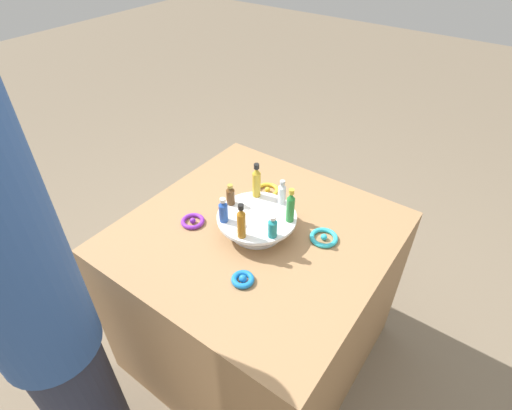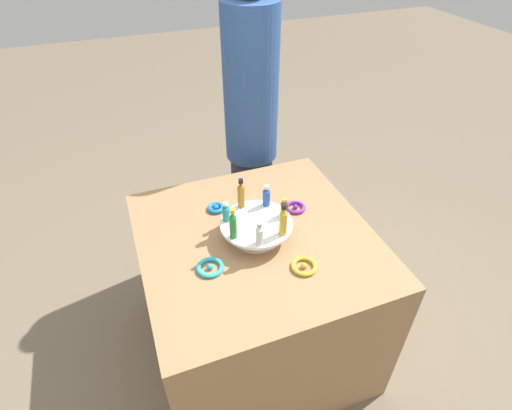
{
  "view_description": "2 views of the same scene",
  "coord_description": "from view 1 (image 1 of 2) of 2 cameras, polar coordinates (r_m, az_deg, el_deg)",
  "views": [
    {
      "loc": [
        -0.91,
        -0.65,
        1.79
      ],
      "look_at": [
        -0.0,
        0.0,
        0.9
      ],
      "focal_mm": 28.0,
      "sensor_mm": 36.0,
      "label": 1
    },
    {
      "loc": [
        1.13,
        -0.43,
        1.9
      ],
      "look_at": [
        -0.04,
        0.01,
        0.9
      ],
      "focal_mm": 28.0,
      "sensor_mm": 36.0,
      "label": 2
    }
  ],
  "objects": [
    {
      "name": "display_stand",
      "position": [
        1.48,
        0.11,
        -2.36
      ],
      "size": [
        0.3,
        0.3,
        0.08
      ],
      "color": "white",
      "rests_on": "party_table"
    },
    {
      "name": "party_table",
      "position": [
        1.8,
        0.09,
        -12.81
      ],
      "size": [
        0.95,
        0.95,
        0.77
      ],
      "color": "#9E754C",
      "rests_on": "ground_plane"
    },
    {
      "name": "bottle_amber",
      "position": [
        1.34,
        -2.11,
        -2.46
      ],
      "size": [
        0.03,
        0.03,
        0.14
      ],
      "color": "#AD6B19",
      "rests_on": "display_stand"
    },
    {
      "name": "ribbon_bow_gold",
      "position": [
        1.7,
        1.65,
        2.13
      ],
      "size": [
        0.1,
        0.1,
        0.02
      ],
      "color": "gold",
      "rests_on": "party_table"
    },
    {
      "name": "bottle_brown",
      "position": [
        1.5,
        -3.55,
        1.51
      ],
      "size": [
        0.03,
        0.03,
        0.09
      ],
      "color": "brown",
      "rests_on": "display_stand"
    },
    {
      "name": "ribbon_bow_teal",
      "position": [
        1.5,
        9.67,
        -4.61
      ],
      "size": [
        0.1,
        0.1,
        0.02
      ],
      "color": "#2DB7CC",
      "rests_on": "party_table"
    },
    {
      "name": "bottle_blue",
      "position": [
        1.42,
        -4.68,
        -0.82
      ],
      "size": [
        0.03,
        0.03,
        0.1
      ],
      "color": "#234CAD",
      "rests_on": "display_stand"
    },
    {
      "name": "bottle_green",
      "position": [
        1.41,
        4.95,
        -0.22
      ],
      "size": [
        0.03,
        0.03,
        0.14
      ],
      "color": "#288438",
      "rests_on": "display_stand"
    },
    {
      "name": "person_figure",
      "position": [
        1.31,
        -28.77,
        -13.7
      ],
      "size": [
        0.29,
        0.29,
        1.68
      ],
      "rotation": [
        0.0,
        0.0,
        -0.32
      ],
      "color": "#282D42",
      "rests_on": "ground_plane"
    },
    {
      "name": "bottle_gold",
      "position": [
        1.52,
        0.07,
        3.38
      ],
      "size": [
        0.03,
        0.03,
        0.14
      ],
      "color": "gold",
      "rests_on": "display_stand"
    },
    {
      "name": "ground_plane",
      "position": [
        2.11,
        0.08,
        -19.32
      ],
      "size": [
        12.0,
        12.0,
        0.0
      ],
      "primitive_type": "plane",
      "color": "#756651"
    },
    {
      "name": "bottle_clear",
      "position": [
        1.5,
        3.73,
        1.75
      ],
      "size": [
        0.03,
        0.03,
        0.1
      ],
      "color": "silver",
      "rests_on": "display_stand"
    },
    {
      "name": "bottle_teal",
      "position": [
        1.36,
        2.38,
        -3.19
      ],
      "size": [
        0.03,
        0.03,
        0.09
      ],
      "color": "teal",
      "rests_on": "display_stand"
    },
    {
      "name": "ribbon_bow_blue",
      "position": [
        1.34,
        -1.9,
        -10.56
      ],
      "size": [
        0.08,
        0.08,
        0.03
      ],
      "color": "blue",
      "rests_on": "party_table"
    },
    {
      "name": "ribbon_bow_purple",
      "position": [
        1.56,
        -9.02,
        -2.3
      ],
      "size": [
        0.09,
        0.09,
        0.02
      ],
      "color": "purple",
      "rests_on": "party_table"
    }
  ]
}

